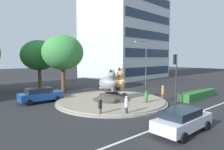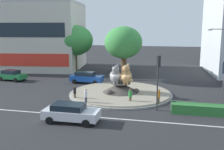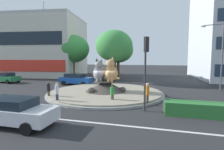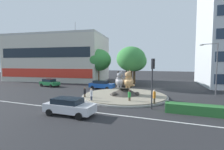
{
  "view_description": "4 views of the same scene",
  "coord_description": "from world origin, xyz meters",
  "views": [
    {
      "loc": [
        -14.15,
        -16.35,
        4.87
      ],
      "look_at": [
        0.55,
        0.57,
        2.93
      ],
      "focal_mm": 32.16,
      "sensor_mm": 36.0,
      "label": 1
    },
    {
      "loc": [
        5.6,
        -29.05,
        7.8
      ],
      "look_at": [
        -1.19,
        0.64,
        2.15
      ],
      "focal_mm": 41.63,
      "sensor_mm": 36.0,
      "label": 2
    },
    {
      "loc": [
        5.5,
        -17.65,
        3.75
      ],
      "look_at": [
        0.77,
        -0.22,
        2.04
      ],
      "focal_mm": 28.72,
      "sensor_mm": 36.0,
      "label": 3
    },
    {
      "loc": [
        6.67,
        -22.13,
        4.75
      ],
      "look_at": [
        -2.01,
        0.33,
        3.01
      ],
      "focal_mm": 26.36,
      "sensor_mm": 36.0,
      "label": 4
    }
  ],
  "objects": [
    {
      "name": "ground_plane",
      "position": [
        0.0,
        0.0,
        0.0
      ],
      "size": [
        160.0,
        160.0,
        0.0
      ],
      "primitive_type": "plane",
      "color": "#28282B"
    },
    {
      "name": "lane_centreline",
      "position": [
        0.0,
        -8.18,
        0.0
      ],
      "size": [
        112.0,
        0.2,
        0.01
      ],
      "primitive_type": "cube",
      "color": "silver",
      "rests_on": "ground"
    },
    {
      "name": "roundabout_island",
      "position": [
        0.0,
        -0.0,
        0.38
      ],
      "size": [
        11.98,
        11.98,
        1.42
      ],
      "color": "gray",
      "rests_on": "ground"
    },
    {
      "name": "cat_statue_grey",
      "position": [
        -0.6,
        -0.19,
        2.27
      ],
      "size": [
        1.8,
        2.62,
        2.32
      ],
      "rotation": [
        0.0,
        0.0,
        -1.28
      ],
      "color": "gray",
      "rests_on": "roundabout_island"
    },
    {
      "name": "cat_statue_calico",
      "position": [
        0.67,
        -0.23,
        2.32
      ],
      "size": [
        1.63,
        2.64,
        2.46
      ],
      "rotation": [
        0.0,
        0.0,
        -1.44
      ],
      "color": "tan",
      "rests_on": "roundabout_island"
    },
    {
      "name": "traffic_light_mast",
      "position": [
        4.5,
        -4.98,
        3.63
      ],
      "size": [
        0.36,
        0.45,
        5.22
      ],
      "rotation": [
        0.0,
        0.0,
        1.37
      ],
      "color": "#2D2D33",
      "rests_on": "ground"
    },
    {
      "name": "shophouse_block",
      "position": [
        -24.06,
        15.67,
        6.14
      ],
      "size": [
        27.38,
        16.61,
        15.87
      ],
      "rotation": [
        0.0,
        0.0,
        0.14
      ],
      "color": "beige",
      "rests_on": "ground"
    },
    {
      "name": "clipped_hedge_strip",
      "position": [
        9.21,
        -5.3,
        0.45
      ],
      "size": [
        6.74,
        1.2,
        0.9
      ],
      "primitive_type": "cube",
      "color": "#2D7033",
      "rests_on": "ground"
    },
    {
      "name": "broadleaf_tree_behind_island",
      "position": [
        -1.3,
        8.58,
        5.54
      ],
      "size": [
        5.54,
        5.54,
        7.93
      ],
      "color": "brown",
      "rests_on": "ground"
    },
    {
      "name": "second_tree_near_tower",
      "position": [
        -2.13,
        14.89,
        5.23
      ],
      "size": [
        5.55,
        5.55,
        7.61
      ],
      "color": "brown",
      "rests_on": "ground"
    },
    {
      "name": "third_tree_left",
      "position": [
        -10.83,
        13.9,
        5.5
      ],
      "size": [
        6.22,
        6.22,
        8.16
      ],
      "color": "brown",
      "rests_on": "ground"
    },
    {
      "name": "streetlight_arm",
      "position": [
        11.96,
        5.34,
        4.44
      ],
      "size": [
        2.3,
        0.71,
        7.64
      ],
      "rotation": [
        0.0,
        0.0,
        2.89
      ],
      "color": "#4C4C51",
      "rests_on": "ground"
    },
    {
      "name": "pedestrian_black_shirt",
      "position": [
        -4.33,
        -3.58,
        0.86
      ],
      "size": [
        0.3,
        0.3,
        1.61
      ],
      "rotation": [
        0.0,
        0.0,
        5.55
      ],
      "color": "brown",
      "rests_on": "ground"
    },
    {
      "name": "pedestrian_white_shirt",
      "position": [
        -2.63,
        -4.91,
        0.94
      ],
      "size": [
        0.31,
        0.31,
        1.75
      ],
      "rotation": [
        0.0,
        0.0,
        2.55
      ],
      "color": "#33384C",
      "rests_on": "ground"
    },
    {
      "name": "pedestrian_green_shirt",
      "position": [
        1.67,
        -3.46,
        0.81
      ],
      "size": [
        0.35,
        0.35,
        1.55
      ],
      "rotation": [
        0.0,
        0.0,
        1.72
      ],
      "color": "brown",
      "rests_on": "ground"
    },
    {
      "name": "pedestrian_orange_shirt",
      "position": [
        4.54,
        -3.45,
        0.97
      ],
      "size": [
        0.31,
        0.31,
        1.8
      ],
      "rotation": [
        0.0,
        0.0,
        5.79
      ],
      "color": "brown",
      "rests_on": "ground"
    },
    {
      "name": "sedan_on_far_lane",
      "position": [
        -5.89,
        5.02,
        0.84
      ],
      "size": [
        4.61,
        2.12,
        1.6
      ],
      "rotation": [
        0.0,
        0.0,
        -0.04
      ],
      "color": "#19479E",
      "rests_on": "ground"
    },
    {
      "name": "hatchback_near_shophouse",
      "position": [
        -2.33,
        -9.74,
        0.82
      ],
      "size": [
        4.69,
        2.11,
        1.55
      ],
      "rotation": [
        0.0,
        0.0,
        0.01
      ],
      "color": "silver",
      "rests_on": "ground"
    },
    {
      "name": "parked_car_right",
      "position": [
        -17.24,
        4.34,
        0.81
      ],
      "size": [
        4.36,
        2.48,
        1.55
      ],
      "rotation": [
        0.0,
        0.0,
        -0.14
      ],
      "color": "#1E6B38",
      "rests_on": "ground"
    },
    {
      "name": "litter_bin",
      "position": [
        6.01,
        -4.65,
        0.45
      ],
      "size": [
        0.56,
        0.56,
        0.9
      ],
      "color": "#2D4233",
      "rests_on": "ground"
    }
  ]
}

